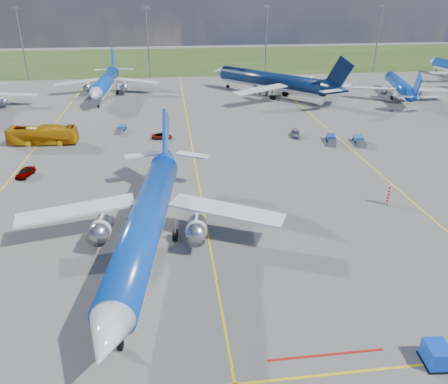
{
  "coord_description": "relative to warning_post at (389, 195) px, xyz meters",
  "views": [
    {
      "loc": [
        -3.85,
        -43.94,
        27.77
      ],
      "look_at": [
        2.48,
        6.5,
        4.0
      ],
      "focal_mm": 35.0,
      "sensor_mm": 36.0,
      "label": 1
    }
  ],
  "objects": [
    {
      "name": "service_car_b",
      "position": [
        -31.78,
        33.97,
        -0.93
      ],
      "size": [
        4.2,
        2.15,
        1.14
      ],
      "primitive_type": "imported",
      "rotation": [
        0.0,
        0.0,
        1.5
      ],
      "color": "#999999",
      "rests_on": "ground"
    },
    {
      "name": "bg_jet_n",
      "position": [
        -1.48,
        69.23,
        -1.5
      ],
      "size": [
        59.33,
        60.56,
        12.64
      ],
      "primitive_type": null,
      "rotation": [
        0.0,
        0.0,
        3.85
      ],
      "color": "#07193F",
      "rests_on": "ground"
    },
    {
      "name": "bg_jet_nnw",
      "position": [
        -47.52,
        75.35,
        -1.5
      ],
      "size": [
        33.19,
        42.76,
        10.91
      ],
      "primitive_type": null,
      "rotation": [
        0.0,
        0.0,
        -0.04
      ],
      "color": "#0C40B1",
      "rests_on": "ground"
    },
    {
      "name": "ground",
      "position": [
        -26.0,
        -8.0,
        -1.5
      ],
      "size": [
        400.0,
        400.0,
        0.0
      ],
      "primitive_type": "plane",
      "color": "#5D5D5A",
      "rests_on": "ground"
    },
    {
      "name": "baggage_tug_w",
      "position": [
        1.56,
        27.37,
        -0.92
      ],
      "size": [
        2.78,
        5.69,
        1.23
      ],
      "rotation": [
        0.0,
        0.0,
        -0.25
      ],
      "color": "#193999",
      "rests_on": "ground"
    },
    {
      "name": "service_car_a",
      "position": [
        -53.73,
        17.02,
        -0.79
      ],
      "size": [
        2.69,
        4.48,
        1.43
      ],
      "primitive_type": "imported",
      "rotation": [
        0.0,
        0.0,
        -0.25
      ],
      "color": "#999999",
      "rests_on": "ground"
    },
    {
      "name": "bg_jet_ne",
      "position": [
        33.74,
        62.86,
        -1.5
      ],
      "size": [
        36.69,
        42.89,
        9.65
      ],
      "primitive_type": null,
      "rotation": [
        0.0,
        0.0,
        2.88
      ],
      "color": "#0C40B1",
      "rests_on": "ground"
    },
    {
      "name": "baggage_tug_e",
      "position": [
        6.86,
        26.03,
        -0.93
      ],
      "size": [
        2.32,
        5.56,
        1.21
      ],
      "rotation": [
        0.0,
        0.0,
        -0.17
      ],
      "color": "#1B60A6",
      "rests_on": "ground"
    },
    {
      "name": "floodlight_masts",
      "position": [
        -16.0,
        102.0,
        11.06
      ],
      "size": [
        202.2,
        0.5,
        22.7
      ],
      "color": "slate",
      "rests_on": "ground"
    },
    {
      "name": "warning_post",
      "position": [
        0.0,
        0.0,
        0.0
      ],
      "size": [
        0.5,
        0.5,
        3.0
      ],
      "primitive_type": "cylinder",
      "color": "red",
      "rests_on": "ground"
    },
    {
      "name": "service_car_c",
      "position": [
        -4.4,
        32.0,
        -0.9
      ],
      "size": [
        2.46,
        4.41,
        1.21
      ],
      "primitive_type": "imported",
      "rotation": [
        0.0,
        0.0,
        -0.19
      ],
      "color": "#999999",
      "rests_on": "ground"
    },
    {
      "name": "main_airliner",
      "position": [
        -33.17,
        -8.41,
        -1.5
      ],
      "size": [
        39.43,
        48.62,
        11.7
      ],
      "primitive_type": null,
      "rotation": [
        0.0,
        0.0,
        -0.13
      ],
      "color": "#0C40B1",
      "rests_on": "ground"
    },
    {
      "name": "uld_container",
      "position": [
        -9.49,
        -27.9,
        -0.62
      ],
      "size": [
        1.96,
        2.36,
        1.76
      ],
      "primitive_type": "cube",
      "rotation": [
        0.0,
        0.0,
        -0.09
      ],
      "color": "#0E3EC4",
      "rests_on": "ground"
    },
    {
      "name": "taxiway_lines",
      "position": [
        -25.83,
        19.7,
        -1.49
      ],
      "size": [
        60.25,
        160.0,
        0.02
      ],
      "color": "yellow",
      "rests_on": "ground"
    },
    {
      "name": "apron_bus",
      "position": [
        -54.79,
        33.46,
        0.34
      ],
      "size": [
        13.4,
        3.96,
        3.68
      ],
      "primitive_type": "imported",
      "rotation": [
        0.0,
        0.0,
        1.5
      ],
      "color": "#C6850B",
      "rests_on": "ground"
    },
    {
      "name": "baggage_tug_c",
      "position": [
        -40.53,
        40.08,
        -1.0
      ],
      "size": [
        1.98,
        4.89,
        1.07
      ],
      "rotation": [
        0.0,
        0.0,
        -0.16
      ],
      "color": "#17518E",
      "rests_on": "ground"
    },
    {
      "name": "grass_strip",
      "position": [
        -26.0,
        142.0,
        -1.5
      ],
      "size": [
        400.0,
        80.0,
        0.01
      ],
      "primitive_type": "cube",
      "color": "#2D4719",
      "rests_on": "ground"
    }
  ]
}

